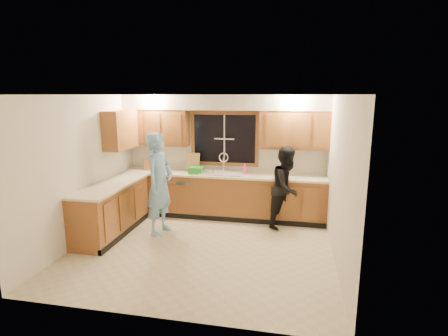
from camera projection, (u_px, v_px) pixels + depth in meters
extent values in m
plane|color=beige|center=(203.00, 248.00, 5.80)|extent=(4.20, 4.20, 0.00)
plane|color=white|center=(200.00, 95.00, 5.29)|extent=(4.20, 4.20, 0.00)
plane|color=white|center=(224.00, 155.00, 7.37)|extent=(4.20, 0.00, 4.20)
plane|color=white|center=(82.00, 170.00, 5.95)|extent=(0.00, 3.80, 3.80)
plane|color=white|center=(339.00, 181.00, 5.15)|extent=(0.00, 3.80, 3.80)
cube|color=#995B2C|center=(222.00, 196.00, 7.25)|extent=(4.20, 0.60, 0.88)
cube|color=#995B2C|center=(112.00, 210.00, 6.39)|extent=(0.60, 1.90, 0.88)
cube|color=#EEE6C8|center=(222.00, 175.00, 7.14)|extent=(4.20, 0.63, 0.04)
cube|color=#EEE6C8|center=(111.00, 185.00, 6.29)|extent=(0.63, 1.90, 0.04)
cube|color=#995B2C|center=(157.00, 128.00, 7.37)|extent=(1.35, 0.33, 0.75)
cube|color=#995B2C|center=(294.00, 130.00, 6.83)|extent=(1.35, 0.33, 0.75)
cube|color=#995B2C|center=(121.00, 130.00, 6.87)|extent=(0.33, 0.90, 0.75)
cube|color=beige|center=(223.00, 103.00, 6.98)|extent=(4.20, 0.35, 0.30)
cube|color=black|center=(224.00, 139.00, 7.30)|extent=(1.30, 0.01, 1.00)
cube|color=#995B2C|center=(224.00, 113.00, 7.18)|extent=(1.44, 0.03, 0.07)
cube|color=#995B2C|center=(224.00, 164.00, 7.40)|extent=(1.44, 0.03, 0.07)
cube|color=#995B2C|center=(193.00, 138.00, 7.42)|extent=(0.07, 0.03, 1.00)
cube|color=#995B2C|center=(257.00, 140.00, 7.16)|extent=(0.07, 0.03, 1.00)
cube|color=silver|center=(222.00, 173.00, 7.15)|extent=(0.86, 0.52, 0.03)
cube|color=silver|center=(212.00, 177.00, 7.21)|extent=(0.38, 0.42, 0.18)
cube|color=silver|center=(232.00, 178.00, 7.13)|extent=(0.38, 0.42, 0.18)
cylinder|color=silver|center=(224.00, 164.00, 7.31)|extent=(0.04, 0.04, 0.28)
torus|color=silver|center=(224.00, 157.00, 7.28)|extent=(0.21, 0.03, 0.21)
cube|color=silver|center=(182.00, 195.00, 7.41)|extent=(0.60, 0.56, 0.82)
cube|color=silver|center=(95.00, 220.00, 5.84)|extent=(0.58, 0.75, 0.90)
imported|color=#76AFDE|center=(159.00, 184.00, 6.29)|extent=(0.55, 0.74, 1.85)
imported|color=black|center=(287.00, 187.00, 6.60)|extent=(0.92, 0.96, 1.57)
cube|color=#955A29|center=(146.00, 165.00, 7.47)|extent=(0.15, 0.15, 0.22)
cube|color=tan|center=(193.00, 162.00, 7.39)|extent=(0.29, 0.11, 0.38)
cube|color=green|center=(196.00, 170.00, 7.15)|extent=(0.29, 0.27, 0.13)
imported|color=#E15585|center=(245.00, 169.00, 7.11)|extent=(0.11, 0.11, 0.21)
imported|color=silver|center=(278.00, 175.00, 6.91)|extent=(0.25, 0.25, 0.05)
cylinder|color=#C1B494|center=(201.00, 171.00, 7.08)|extent=(0.08, 0.08, 0.12)
cylinder|color=#C1B494|center=(213.00, 172.00, 7.01)|extent=(0.07, 0.07, 0.11)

